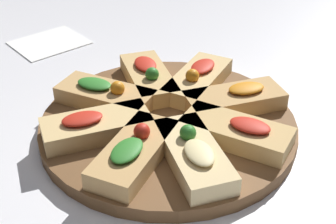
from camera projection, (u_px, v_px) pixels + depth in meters
ground_plane at (168, 131)px, 0.65m from camera, size 3.00×3.00×0.00m
serving_board at (168, 125)px, 0.64m from camera, size 0.35×0.35×0.02m
focaccia_slice_0 at (149, 77)px, 0.71m from camera, size 0.08×0.15×0.04m
focaccia_slice_1 at (105, 95)px, 0.66m from camera, size 0.13×0.14×0.04m
focaccia_slice_2 at (96, 126)px, 0.60m from camera, size 0.14×0.07×0.03m
focaccia_slice_3 at (134, 152)px, 0.55m from camera, size 0.14×0.13×0.04m
focaccia_slice_4 at (194, 154)px, 0.55m from camera, size 0.08×0.15×0.04m
focaccia_slice_5 at (237, 132)px, 0.59m from camera, size 0.13×0.15×0.03m
focaccia_slice_6 at (235, 99)px, 0.66m from camera, size 0.14×0.08×0.03m
focaccia_slice_7 at (198, 79)px, 0.70m from camera, size 0.15×0.13×0.04m
napkin_stack at (49, 42)px, 0.89m from camera, size 0.15×0.14×0.00m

